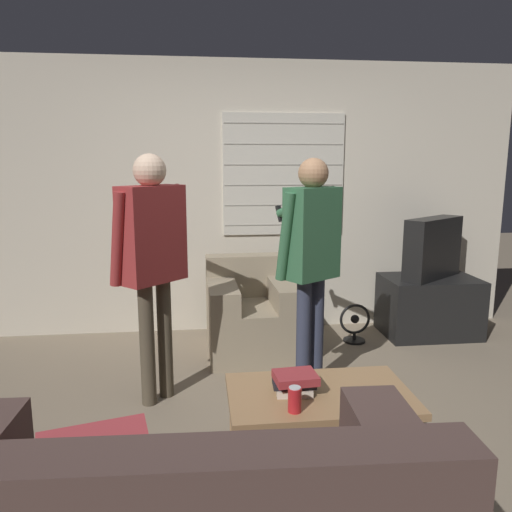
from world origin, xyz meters
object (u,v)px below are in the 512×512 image
at_px(person_left_standing, 151,248).
at_px(floor_fan, 355,325).
at_px(person_right_standing, 310,248).
at_px(spare_remote, 300,380).
at_px(tv, 432,248).
at_px(book_stack, 295,382).
at_px(soda_can, 295,399).
at_px(armchair_beige, 253,314).
at_px(coffee_table, 319,399).

relative_size(person_left_standing, floor_fan, 4.70).
xyz_separation_m(person_right_standing, spare_remote, (-0.22, -0.79, -0.59)).
relative_size(tv, spare_remote, 5.15).
bearing_deg(book_stack, person_left_standing, 131.24).
distance_m(tv, soda_can, 2.77).
bearing_deg(floor_fan, person_left_standing, -151.24).
bearing_deg(spare_remote, soda_can, -130.58).
xyz_separation_m(book_stack, spare_remote, (0.06, 0.13, -0.05)).
distance_m(armchair_beige, tv, 1.79).
distance_m(armchair_beige, person_right_standing, 1.12).
height_order(tv, soda_can, tv).
xyz_separation_m(soda_can, floor_fan, (0.95, 2.03, -0.34)).
xyz_separation_m(armchair_beige, person_right_standing, (0.31, -0.81, 0.71)).
height_order(person_left_standing, soda_can, person_left_standing).
relative_size(coffee_table, person_right_standing, 0.58).
xyz_separation_m(armchair_beige, spare_remote, (0.09, -1.61, 0.12)).
bearing_deg(tv, floor_fan, -26.64).
relative_size(person_right_standing, soda_can, 13.12).
relative_size(soda_can, spare_remote, 0.93).
bearing_deg(armchair_beige, tv, -173.76).
bearing_deg(spare_remote, person_right_standing, 50.09).
bearing_deg(book_stack, armchair_beige, 91.07).
xyz_separation_m(coffee_table, soda_can, (-0.17, -0.19, 0.10)).
bearing_deg(armchair_beige, coffee_table, 94.01).
bearing_deg(person_left_standing, soda_can, -100.20).
bearing_deg(tv, coffee_table, 16.11).
distance_m(coffee_table, floor_fan, 2.02).
height_order(coffee_table, floor_fan, coffee_table).
bearing_deg(armchair_beige, floor_fan, -174.95).
bearing_deg(coffee_table, soda_can, -131.81).
bearing_deg(armchair_beige, book_stack, 89.61).
distance_m(armchair_beige, floor_fan, 0.97).
distance_m(coffee_table, soda_can, 0.28).
bearing_deg(spare_remote, person_left_standing, 113.40).
relative_size(coffee_table, soda_can, 7.62).
height_order(book_stack, soda_can, soda_can).
bearing_deg(floor_fan, soda_can, -115.09).
xyz_separation_m(person_left_standing, spare_remote, (0.85, -0.77, -0.62)).
relative_size(book_stack, floor_fan, 0.66).
distance_m(book_stack, soda_can, 0.19).
bearing_deg(person_left_standing, coffee_table, -89.16).
relative_size(person_left_standing, spare_remote, 12.45).
bearing_deg(floor_fan, spare_remote, -116.62).
relative_size(coffee_table, floor_fan, 2.69).
bearing_deg(soda_can, floor_fan, 64.91).
xyz_separation_m(armchair_beige, tv, (1.71, 0.23, 0.50)).
relative_size(armchair_beige, spare_remote, 6.08).
distance_m(book_stack, floor_fan, 2.09).
bearing_deg(person_right_standing, armchair_beige, 77.84).
height_order(armchair_beige, person_right_standing, person_right_standing).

